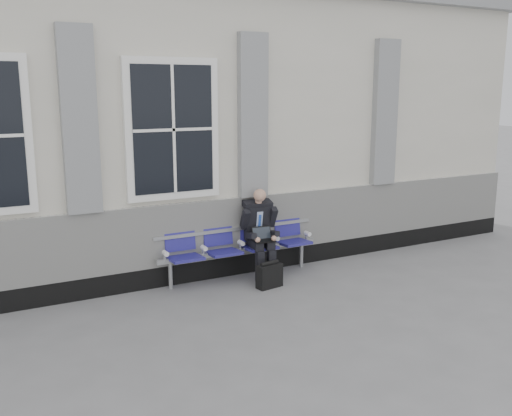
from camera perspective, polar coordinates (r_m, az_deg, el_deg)
ground at (r=7.12m, az=-6.50°, el=-11.44°), size 70.00×70.00×0.00m
station_building at (r=9.88m, az=-14.38°, el=8.11°), size 14.40×4.40×4.49m
bench at (r=8.58m, az=-1.72°, el=-3.38°), size 2.60×0.47×0.91m
businessman at (r=8.55m, az=0.37°, el=-2.13°), size 0.56×0.74×1.35m
briefcase at (r=8.23m, az=1.35°, el=-6.75°), size 0.40×0.22×0.39m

